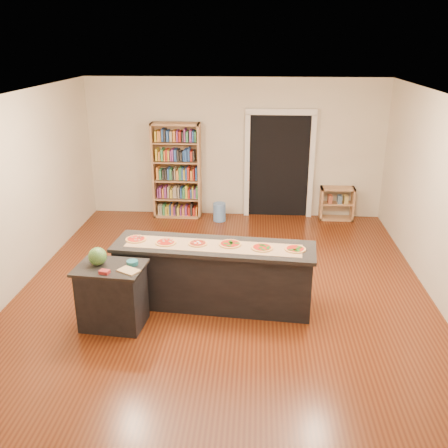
# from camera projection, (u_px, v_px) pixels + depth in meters

# --- Properties ---
(room) EXTENTS (6.00, 7.00, 2.80)m
(room) POSITION_uv_depth(u_px,v_px,m) (223.00, 202.00, 6.83)
(room) COLOR beige
(room) RESTS_ON ground
(doorway) EXTENTS (1.40, 0.09, 2.21)m
(doorway) POSITION_uv_depth(u_px,v_px,m) (279.00, 159.00, 10.08)
(doorway) COLOR black
(doorway) RESTS_ON room
(kitchen_island) EXTENTS (2.72, 0.74, 0.90)m
(kitchen_island) POSITION_uv_depth(u_px,v_px,m) (214.00, 275.00, 6.85)
(kitchen_island) COLOR black
(kitchen_island) RESTS_ON ground
(side_counter) EXTENTS (0.85, 0.62, 0.84)m
(side_counter) POSITION_uv_depth(u_px,v_px,m) (112.00, 296.00, 6.36)
(side_counter) COLOR black
(side_counter) RESTS_ON ground
(bookshelf) EXTENTS (0.97, 0.34, 1.94)m
(bookshelf) POSITION_uv_depth(u_px,v_px,m) (177.00, 171.00, 10.12)
(bookshelf) COLOR tan
(bookshelf) RESTS_ON ground
(low_shelf) EXTENTS (0.68, 0.29, 0.68)m
(low_shelf) POSITION_uv_depth(u_px,v_px,m) (337.00, 203.00, 10.15)
(low_shelf) COLOR tan
(low_shelf) RESTS_ON ground
(waste_bin) EXTENTS (0.25, 0.25, 0.37)m
(waste_bin) POSITION_uv_depth(u_px,v_px,m) (219.00, 212.00, 10.12)
(waste_bin) COLOR #5C8BCE
(waste_bin) RESTS_ON ground
(kraft_paper) EXTENTS (2.39, 0.63, 0.00)m
(kraft_paper) POSITION_uv_depth(u_px,v_px,m) (213.00, 246.00, 6.66)
(kraft_paper) COLOR tan
(kraft_paper) RESTS_ON kitchen_island
(watermelon) EXTENTS (0.23, 0.23, 0.23)m
(watermelon) POSITION_uv_depth(u_px,v_px,m) (97.00, 256.00, 6.22)
(watermelon) COLOR #144214
(watermelon) RESTS_ON side_counter
(cutting_board) EXTENTS (0.31, 0.28, 0.02)m
(cutting_board) POSITION_uv_depth(u_px,v_px,m) (129.00, 271.00, 6.08)
(cutting_board) COLOR tan
(cutting_board) RESTS_ON side_counter
(package_red) EXTENTS (0.14, 0.11, 0.04)m
(package_red) POSITION_uv_depth(u_px,v_px,m) (104.00, 272.00, 6.02)
(package_red) COLOR maroon
(package_red) RESTS_ON side_counter
(package_teal) EXTENTS (0.14, 0.14, 0.05)m
(package_teal) POSITION_uv_depth(u_px,v_px,m) (132.00, 263.00, 6.25)
(package_teal) COLOR #195966
(package_teal) RESTS_ON side_counter
(pizza_a) EXTENTS (0.30, 0.30, 0.02)m
(pizza_a) POSITION_uv_depth(u_px,v_px,m) (136.00, 239.00, 6.86)
(pizza_a) COLOR #DAA153
(pizza_a) RESTS_ON kitchen_island
(pizza_b) EXTENTS (0.28, 0.28, 0.02)m
(pizza_b) POSITION_uv_depth(u_px,v_px,m) (166.00, 242.00, 6.75)
(pizza_b) COLOR #DAA153
(pizza_b) RESTS_ON kitchen_island
(pizza_c) EXTENTS (0.25, 0.25, 0.02)m
(pizza_c) POSITION_uv_depth(u_px,v_px,m) (198.00, 243.00, 6.72)
(pizza_c) COLOR #DAA153
(pizza_c) RESTS_ON kitchen_island
(pizza_d) EXTENTS (0.30, 0.30, 0.02)m
(pizza_d) POSITION_uv_depth(u_px,v_px,m) (230.00, 244.00, 6.70)
(pizza_d) COLOR #DAA153
(pizza_d) RESTS_ON kitchen_island
(pizza_e) EXTENTS (0.27, 0.27, 0.02)m
(pizza_e) POSITION_uv_depth(u_px,v_px,m) (262.00, 248.00, 6.58)
(pizza_e) COLOR #DAA153
(pizza_e) RESTS_ON kitchen_island
(pizza_f) EXTENTS (0.28, 0.28, 0.02)m
(pizza_f) POSITION_uv_depth(u_px,v_px,m) (295.00, 249.00, 6.53)
(pizza_f) COLOR #DAA153
(pizza_f) RESTS_ON kitchen_island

